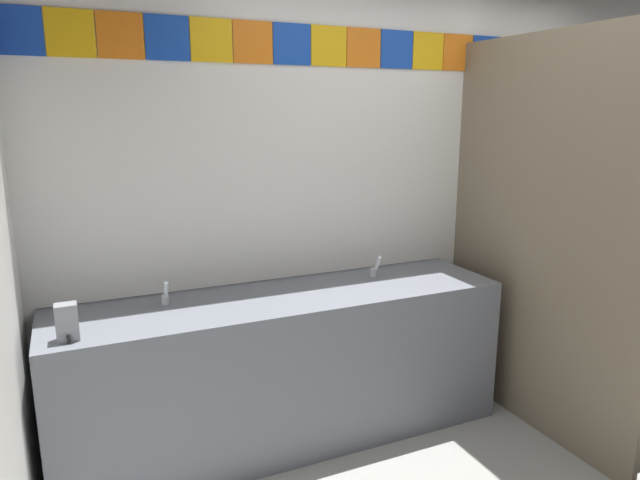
% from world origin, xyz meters
% --- Properties ---
extents(wall_back, '(4.37, 0.09, 2.80)m').
position_xyz_m(wall_back, '(0.00, 1.50, 1.40)').
color(wall_back, white).
rests_on(wall_back, ground_plane).
extents(vanity_counter, '(2.39, 0.61, 0.83)m').
position_xyz_m(vanity_counter, '(-0.94, 1.16, 0.42)').
color(vanity_counter, slate).
rests_on(vanity_counter, ground_plane).
extents(faucet_left, '(0.04, 0.10, 0.14)m').
position_xyz_m(faucet_left, '(-1.54, 1.25, 0.88)').
color(faucet_left, silver).
rests_on(faucet_left, vanity_counter).
extents(faucet_right, '(0.04, 0.10, 0.14)m').
position_xyz_m(faucet_right, '(-0.34, 1.25, 0.88)').
color(faucet_right, silver).
rests_on(faucet_right, vanity_counter).
extents(soap_dispenser, '(0.09, 0.09, 0.16)m').
position_xyz_m(soap_dispenser, '(-1.99, 0.97, 0.91)').
color(soap_dispenser, gray).
rests_on(soap_dispenser, vanity_counter).
extents(stall_divider, '(0.92, 1.43, 2.18)m').
position_xyz_m(stall_divider, '(0.57, 0.49, 1.09)').
color(stall_divider, '#726651').
rests_on(stall_divider, ground_plane).
extents(toilet, '(0.39, 0.49, 0.74)m').
position_xyz_m(toilet, '(0.95, 0.97, 0.30)').
color(toilet, white).
rests_on(toilet, ground_plane).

